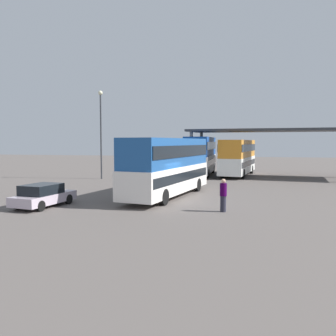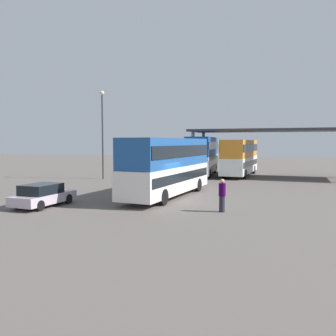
{
  "view_description": "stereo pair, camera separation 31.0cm",
  "coord_description": "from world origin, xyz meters",
  "px_view_note": "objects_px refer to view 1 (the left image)",
  "views": [
    {
      "loc": [
        4.89,
        -21.78,
        3.83
      ],
      "look_at": [
        -0.67,
        2.15,
        2.0
      ],
      "focal_mm": 37.8,
      "sensor_mm": 36.0,
      "label": 1
    },
    {
      "loc": [
        5.19,
        -21.71,
        3.83
      ],
      "look_at": [
        -0.67,
        2.15,
        2.0
      ],
      "focal_mm": 37.8,
      "sensor_mm": 36.0,
      "label": 2
    }
  ],
  "objects_px": {
    "double_decker_mid_row": "(238,156)",
    "double_decker_near_canopy": "(201,154)",
    "double_decker_main": "(168,165)",
    "lamppost_tall": "(101,125)",
    "pedestrian_waiting": "(223,195)",
    "parked_hatchback": "(43,195)"
  },
  "relations": [
    {
      "from": "parked_hatchback",
      "to": "double_decker_mid_row",
      "type": "height_order",
      "value": "double_decker_mid_row"
    },
    {
      "from": "double_decker_mid_row",
      "to": "double_decker_near_canopy",
      "type": "bearing_deg",
      "value": 102.55
    },
    {
      "from": "double_decker_main",
      "to": "pedestrian_waiting",
      "type": "height_order",
      "value": "double_decker_main"
    },
    {
      "from": "double_decker_main",
      "to": "parked_hatchback",
      "type": "height_order",
      "value": "double_decker_main"
    },
    {
      "from": "double_decker_main",
      "to": "lamppost_tall",
      "type": "relative_size",
      "value": 1.2
    },
    {
      "from": "double_decker_near_canopy",
      "to": "pedestrian_waiting",
      "type": "relative_size",
      "value": 5.86
    },
    {
      "from": "double_decker_near_canopy",
      "to": "lamppost_tall",
      "type": "xyz_separation_m",
      "value": [
        -9.43,
        -6.43,
        3.18
      ]
    },
    {
      "from": "pedestrian_waiting",
      "to": "double_decker_mid_row",
      "type": "bearing_deg",
      "value": 75.92
    },
    {
      "from": "double_decker_mid_row",
      "to": "pedestrian_waiting",
      "type": "relative_size",
      "value": 5.75
    },
    {
      "from": "double_decker_near_canopy",
      "to": "lamppost_tall",
      "type": "distance_m",
      "value": 11.85
    },
    {
      "from": "pedestrian_waiting",
      "to": "lamppost_tall",
      "type": "bearing_deg",
      "value": 119.08
    },
    {
      "from": "double_decker_main",
      "to": "double_decker_near_canopy",
      "type": "distance_m",
      "value": 16.31
    },
    {
      "from": "lamppost_tall",
      "to": "double_decker_near_canopy",
      "type": "bearing_deg",
      "value": 34.29
    },
    {
      "from": "double_decker_main",
      "to": "lamppost_tall",
      "type": "distance_m",
      "value": 14.0
    },
    {
      "from": "double_decker_mid_row",
      "to": "parked_hatchback",
      "type": "bearing_deg",
      "value": 162.59
    },
    {
      "from": "lamppost_tall",
      "to": "pedestrian_waiting",
      "type": "relative_size",
      "value": 4.96
    },
    {
      "from": "parked_hatchback",
      "to": "lamppost_tall",
      "type": "relative_size",
      "value": 0.47
    },
    {
      "from": "parked_hatchback",
      "to": "pedestrian_waiting",
      "type": "bearing_deg",
      "value": -77.37
    },
    {
      "from": "double_decker_main",
      "to": "lamppost_tall",
      "type": "xyz_separation_m",
      "value": [
        -9.35,
        9.88,
        3.32
      ]
    },
    {
      "from": "parked_hatchback",
      "to": "pedestrian_waiting",
      "type": "xyz_separation_m",
      "value": [
        10.46,
        0.88,
        0.24
      ]
    },
    {
      "from": "double_decker_near_canopy",
      "to": "double_decker_main",
      "type": "bearing_deg",
      "value": 178.95
    },
    {
      "from": "double_decker_near_canopy",
      "to": "pedestrian_waiting",
      "type": "bearing_deg",
      "value": -169.71
    }
  ]
}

